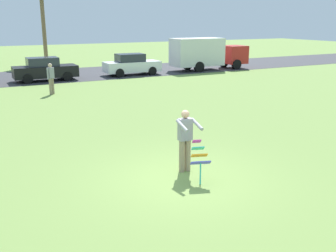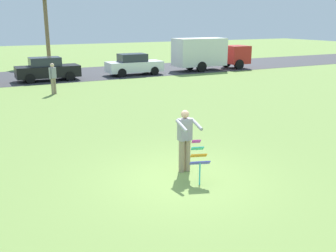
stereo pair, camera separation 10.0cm
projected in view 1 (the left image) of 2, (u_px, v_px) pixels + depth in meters
ground_plane at (182, 178)px, 10.28m from camera, size 120.00×120.00×0.00m
road_strip at (39, 76)px, 28.73m from camera, size 120.00×8.00×0.01m
person_kite_flyer at (185, 138)px, 10.52m from camera, size 0.55×0.67×1.73m
kite_held at (199, 156)px, 9.87m from camera, size 0.55×0.71×1.06m
parked_car_black at (45, 70)px, 26.51m from camera, size 4.20×1.84×1.60m
parked_car_white at (132, 65)px, 29.35m from camera, size 4.22×1.88×1.60m
parked_truck_red_cab at (206, 53)px, 32.12m from camera, size 6.70×2.12×2.62m
person_walker_near at (51, 78)px, 21.67m from camera, size 0.46×0.40×1.73m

